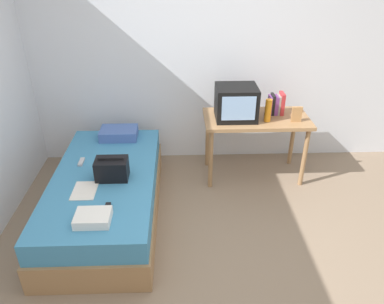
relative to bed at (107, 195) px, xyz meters
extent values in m
plane|color=#84705B|center=(0.97, -0.76, -0.24)|extent=(8.00, 8.00, 0.00)
cube|color=silver|center=(0.97, 1.24, 1.06)|extent=(5.20, 0.10, 2.60)
cube|color=#9E754C|center=(0.00, 0.00, -0.10)|extent=(1.00, 2.00, 0.27)
cube|color=teal|center=(0.00, 0.00, 0.14)|extent=(0.97, 1.94, 0.21)
cube|color=#9E754C|center=(1.59, 0.71, 0.49)|extent=(1.16, 0.60, 0.04)
cylinder|color=#9E754C|center=(1.07, 0.47, 0.11)|extent=(0.05, 0.05, 0.71)
cylinder|color=#9E754C|center=(2.11, 0.47, 0.11)|extent=(0.05, 0.05, 0.71)
cylinder|color=#9E754C|center=(1.07, 0.95, 0.11)|extent=(0.05, 0.05, 0.71)
cylinder|color=#9E754C|center=(2.11, 0.95, 0.11)|extent=(0.05, 0.05, 0.71)
cube|color=black|center=(1.35, 0.70, 0.69)|extent=(0.44, 0.38, 0.36)
cube|color=#8CB2E0|center=(1.35, 0.50, 0.70)|extent=(0.35, 0.01, 0.26)
cylinder|color=orange|center=(1.69, 0.60, 0.63)|extent=(0.07, 0.07, 0.25)
cube|color=#7A3D89|center=(1.75, 0.80, 0.61)|extent=(0.02, 0.14, 0.21)
cube|color=black|center=(1.78, 0.80, 0.62)|extent=(0.03, 0.14, 0.23)
cube|color=#7A3D89|center=(1.82, 0.80, 0.61)|extent=(0.04, 0.13, 0.21)
cube|color=gray|center=(1.85, 0.80, 0.62)|extent=(0.02, 0.13, 0.22)
cube|color=#B72D33|center=(1.88, 0.80, 0.63)|extent=(0.04, 0.15, 0.24)
cube|color=#B27F4C|center=(1.99, 0.58, 0.59)|extent=(0.11, 0.02, 0.17)
cube|color=#4766AD|center=(0.04, 0.78, 0.30)|extent=(0.41, 0.29, 0.11)
cube|color=black|center=(0.10, -0.07, 0.35)|extent=(0.30, 0.20, 0.20)
cylinder|color=black|center=(0.10, -0.07, 0.46)|extent=(0.24, 0.02, 0.02)
cube|color=white|center=(-0.12, -0.27, 0.25)|extent=(0.21, 0.29, 0.01)
cube|color=black|center=(0.12, -0.55, 0.26)|extent=(0.04, 0.16, 0.02)
cube|color=#B7B7BC|center=(-0.26, 0.22, 0.26)|extent=(0.04, 0.14, 0.02)
cube|color=white|center=(0.04, -0.70, 0.28)|extent=(0.28, 0.22, 0.08)
camera|label=1|loc=(0.74, -3.03, 2.16)|focal=34.56mm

